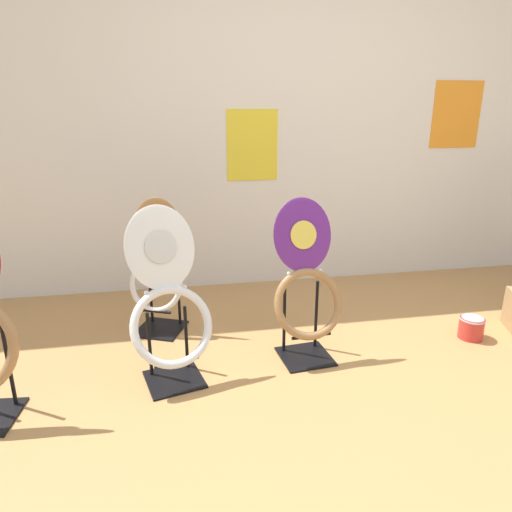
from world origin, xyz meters
TOP-DOWN VIEW (x-y plane):
  - ground_plane at (0.00, 0.00)m, footprint 14.00×14.00m
  - wall_back at (0.00, 2.02)m, footprint 8.00×0.07m
  - toilet_seat_display_purple_note at (-0.25, 0.79)m, footprint 0.41×0.32m
  - toilet_seat_display_white_plain at (-0.99, 0.70)m, footprint 0.46×0.43m
  - toilet_seat_display_woodgrain at (-1.06, 1.28)m, footprint 0.38×0.37m
  - paint_can at (0.82, 0.82)m, footprint 0.15×0.15m

SIDE VIEW (x-z plane):
  - ground_plane at x=0.00m, z-range 0.00..0.00m
  - paint_can at x=0.82m, z-range 0.00..0.14m
  - toilet_seat_display_woodgrain at x=-1.06m, z-range -0.03..0.82m
  - toilet_seat_display_white_plain at x=-0.99m, z-range -0.05..0.84m
  - toilet_seat_display_purple_note at x=-0.25m, z-range -0.04..0.86m
  - wall_back at x=0.00m, z-range 0.00..2.60m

